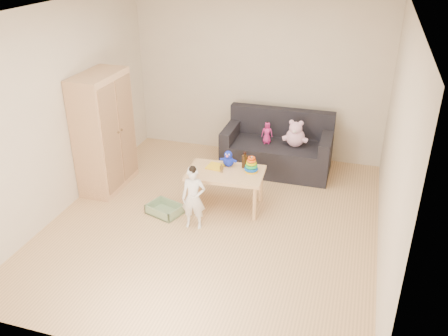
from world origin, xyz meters
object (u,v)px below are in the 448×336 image
(wardrobe, at_px, (104,132))
(toddler, at_px, (194,199))
(sofa, at_px, (276,157))
(play_table, at_px, (226,189))

(wardrobe, xyz_separation_m, toddler, (1.55, -0.66, -0.43))
(sofa, height_order, toddler, toddler)
(wardrobe, height_order, sofa, wardrobe)
(wardrobe, xyz_separation_m, sofa, (2.22, 1.18, -0.60))
(play_table, distance_m, toddler, 0.64)
(wardrobe, distance_m, toddler, 1.74)
(wardrobe, relative_size, sofa, 1.03)
(play_table, xyz_separation_m, toddler, (-0.24, -0.58, 0.14))
(play_table, bearing_deg, wardrobe, 177.38)
(wardrobe, bearing_deg, sofa, 27.96)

